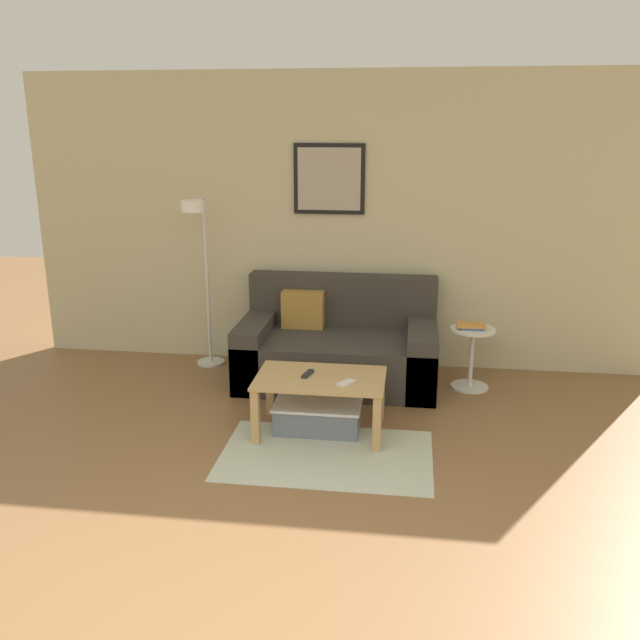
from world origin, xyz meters
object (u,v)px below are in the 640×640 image
Objects in this scene: couch at (338,348)px; remote_control at (308,374)px; coffee_table at (320,387)px; cell_phone at (346,383)px; book_stack at (471,326)px; side_table at (472,352)px; storage_bin at (318,417)px; floor_lamp at (200,257)px.

remote_control is (-0.10, -1.00, 0.14)m from couch.
coffee_table is at bearing -1.34° from remote_control.
coffee_table is 6.45× the size of cell_phone.
coffee_table is at bearing -137.74° from book_stack.
coffee_table is at bearing -172.32° from cell_phone.
couch is at bearing 178.18° from side_table.
floor_lamp is at bearing 136.96° from storage_bin.
coffee_table is 1.51m from book_stack.
couch is 1.81× the size of coffee_table.
couch is 1.03m from storage_bin.
remote_control is at bearing -44.47° from floor_lamp.
side_table is 3.41× the size of remote_control.
cell_phone reaches higher than storage_bin.
storage_bin is 2.65× the size of book_stack.
book_stack is at bearing 42.26° from coffee_table.
floor_lamp is (-1.19, 1.10, 0.69)m from coffee_table.
floor_lamp is 10.08× the size of remote_control.
remote_control is (-0.09, 0.03, 0.09)m from coffee_table.
coffee_table is 6.02× the size of remote_control.
couch reaches higher than storage_bin.
couch is 1.12m from book_stack.
storage_bin is at bearing 153.49° from coffee_table.
storage_bin is at bearing -43.04° from floor_lamp.
coffee_table is at bearing -138.49° from side_table.
couch is at bearing 178.83° from book_stack.
cell_phone is at bearing -129.88° from book_stack.
remote_control is 1.07× the size of cell_phone.
storage_bin is at bearing 2.34° from remote_control.
coffee_table is 0.60× the size of floor_lamp.
coffee_table is (-0.01, -1.03, 0.05)m from couch.
coffee_table is at bearing -26.51° from storage_bin.
floor_lamp is 2.95× the size of side_table.
coffee_table is 1.46× the size of storage_bin.
side_table is at bearing 40.66° from storage_bin.
side_table is 3.66× the size of cell_phone.
storage_bin is at bearing -172.37° from cell_phone.
remote_control is (-0.07, 0.01, 0.32)m from storage_bin.
book_stack is at bearing 83.77° from cell_phone.
floor_lamp reaches higher than cell_phone.
side_table reaches higher than cell_phone.
side_table is (1.12, 0.99, -0.03)m from coffee_table.
couch is 1.08× the size of floor_lamp.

